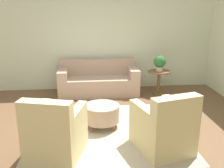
% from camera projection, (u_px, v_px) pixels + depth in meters
% --- Properties ---
extents(ground_plane, '(16.00, 16.00, 0.00)m').
position_uv_depth(ground_plane, '(107.00, 132.00, 4.82)').
color(ground_plane, brown).
extents(wall_back, '(9.44, 0.12, 2.80)m').
position_uv_depth(wall_back, '(98.00, 38.00, 7.06)').
color(wall_back, beige).
rests_on(wall_back, ground_plane).
extents(rug, '(2.76, 2.54, 0.01)m').
position_uv_depth(rug, '(107.00, 131.00, 4.81)').
color(rug, '#B2A893').
rests_on(rug, ground_plane).
extents(couch, '(2.04, 0.84, 0.86)m').
position_uv_depth(couch, '(98.00, 81.00, 6.86)').
color(couch, tan).
rests_on(couch, ground_plane).
extents(armchair_left, '(0.95, 1.04, 0.99)m').
position_uv_depth(armchair_left, '(55.00, 134.00, 3.93)').
color(armchair_left, beige).
rests_on(armchair_left, rug).
extents(armchair_right, '(0.95, 1.04, 0.99)m').
position_uv_depth(armchair_right, '(164.00, 129.00, 4.09)').
color(armchair_right, beige).
rests_on(armchair_right, rug).
extents(ottoman_table, '(0.66, 0.66, 0.43)m').
position_uv_depth(ottoman_table, '(102.00, 113.00, 4.93)').
color(ottoman_table, tan).
rests_on(ottoman_table, rug).
extents(side_table, '(0.58, 0.58, 0.61)m').
position_uv_depth(side_table, '(159.00, 78.00, 6.80)').
color(side_table, brown).
rests_on(side_table, ground_plane).
extents(potted_plant_on_side_table, '(0.31, 0.31, 0.39)m').
position_uv_depth(potted_plant_on_side_table, '(160.00, 62.00, 6.68)').
color(potted_plant_on_side_table, beige).
rests_on(potted_plant_on_side_table, side_table).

